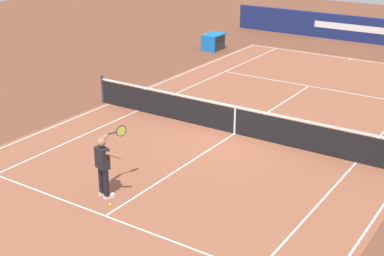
% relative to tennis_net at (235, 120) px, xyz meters
% --- Properties ---
extents(ground_plane, '(60.00, 60.00, 0.00)m').
position_rel_tennis_net_xyz_m(ground_plane, '(0.00, 0.00, -0.49)').
color(ground_plane, brown).
extents(court_slab, '(24.20, 11.40, 0.00)m').
position_rel_tennis_net_xyz_m(court_slab, '(0.00, 0.00, -0.49)').
color(court_slab, '#935138').
rests_on(court_slab, ground_plane).
extents(court_line_markings, '(23.85, 11.05, 0.01)m').
position_rel_tennis_net_xyz_m(court_line_markings, '(0.00, 0.00, -0.49)').
color(court_line_markings, white).
rests_on(court_line_markings, ground_plane).
extents(tennis_net, '(0.10, 11.70, 1.08)m').
position_rel_tennis_net_xyz_m(tennis_net, '(0.00, 0.00, 0.00)').
color(tennis_net, '#2D2D33').
rests_on(tennis_net, ground_plane).
extents(stadium_barrier, '(0.26, 17.00, 1.42)m').
position_rel_tennis_net_xyz_m(stadium_barrier, '(-15.90, -0.00, 0.22)').
color(stadium_barrier, navy).
rests_on(stadium_barrier, ground_plane).
extents(tennis_player_near, '(1.18, 0.74, 1.70)m').
position_rel_tennis_net_xyz_m(tennis_player_near, '(5.62, -0.68, 0.44)').
color(tennis_player_near, black).
rests_on(tennis_player_near, ground_plane).
extents(tennis_ball, '(0.07, 0.07, 0.07)m').
position_rel_tennis_net_xyz_m(tennis_ball, '(5.95, -0.24, -0.46)').
color(tennis_ball, '#CCE01E').
rests_on(tennis_ball, ground_plane).
extents(equipment_cart_tarped, '(1.25, 0.84, 0.85)m').
position_rel_tennis_net_xyz_m(equipment_cart_tarped, '(-9.76, -6.77, -0.05)').
color(equipment_cart_tarped, '#2D2D33').
rests_on(equipment_cart_tarped, ground_plane).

